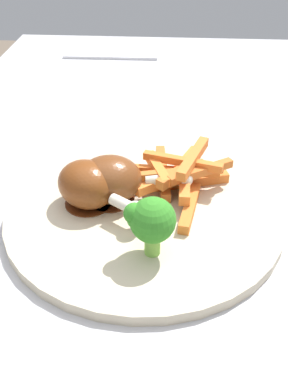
% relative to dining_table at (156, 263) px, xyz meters
% --- Properties ---
extents(dining_table, '(1.24, 0.68, 0.74)m').
position_rel_dining_table_xyz_m(dining_table, '(0.00, 0.00, 0.00)').
color(dining_table, '#B7B7BC').
rests_on(dining_table, ground_plane).
extents(dinner_plate, '(0.30, 0.30, 0.01)m').
position_rel_dining_table_xyz_m(dinner_plate, '(0.04, -0.01, 0.12)').
color(dinner_plate, beige).
rests_on(dinner_plate, dining_table).
extents(broccoli_floret_front, '(0.04, 0.05, 0.06)m').
position_rel_dining_table_xyz_m(broccoli_floret_front, '(0.11, -0.00, 0.16)').
color(broccoli_floret_front, '#80BF48').
rests_on(broccoli_floret_front, dinner_plate).
extents(carrot_fries_pile, '(0.16, 0.11, 0.04)m').
position_rel_dining_table_xyz_m(carrot_fries_pile, '(0.01, 0.02, 0.14)').
color(carrot_fries_pile, orange).
rests_on(carrot_fries_pile, dinner_plate).
extents(chicken_drumstick_near, '(0.09, 0.11, 0.05)m').
position_rel_dining_table_xyz_m(chicken_drumstick_near, '(0.04, -0.07, 0.15)').
color(chicken_drumstick_near, '#51210D').
rests_on(chicken_drumstick_near, dinner_plate).
extents(chicken_drumstick_far, '(0.07, 0.13, 0.05)m').
position_rel_dining_table_xyz_m(chicken_drumstick_far, '(0.03, -0.05, 0.15)').
color(chicken_drumstick_far, '#4D220F').
rests_on(chicken_drumstick_far, dinner_plate).
extents(fork, '(0.01, 0.19, 0.00)m').
position_rel_dining_table_xyz_m(fork, '(-0.46, -0.12, 0.11)').
color(fork, silver).
rests_on(fork, dining_table).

